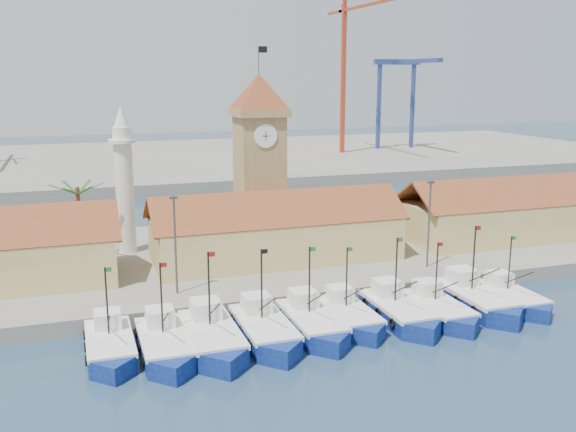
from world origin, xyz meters
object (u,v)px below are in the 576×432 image
object	(u,v)px
boat_0	(110,348)
boat_5	(350,318)
clock_tower	(259,156)
minaret	(124,180)

from	to	relation	value
boat_0	boat_5	distance (m)	19.82
boat_5	clock_tower	bearing A→B (deg)	93.29
minaret	clock_tower	bearing A→B (deg)	-7.61
minaret	boat_5	bearing A→B (deg)	-56.75
boat_0	minaret	size ratio (longest dim) A/B	0.59
clock_tower	minaret	bearing A→B (deg)	172.39
boat_5	clock_tower	size ratio (longest dim) A/B	0.42
boat_5	minaret	size ratio (longest dim) A/B	0.58
clock_tower	minaret	distance (m)	15.30
boat_0	boat_5	bearing A→B (deg)	-0.32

